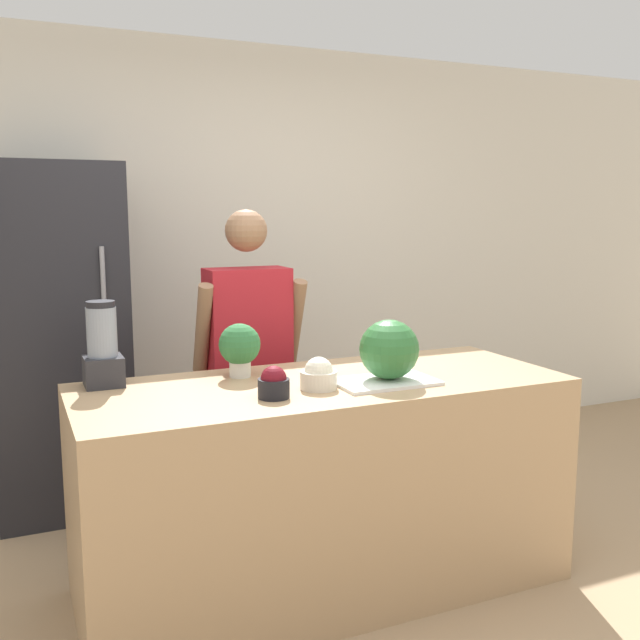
{
  "coord_description": "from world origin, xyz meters",
  "views": [
    {
      "loc": [
        -1.17,
        -2.21,
        1.59
      ],
      "look_at": [
        0.0,
        0.44,
        1.15
      ],
      "focal_mm": 40.0,
      "sensor_mm": 36.0,
      "label": 1
    }
  ],
  "objects_px": {
    "potted_plant": "(240,346)",
    "watermelon": "(389,349)",
    "bowl_cream": "(319,376)",
    "person": "(248,366)",
    "blender": "(103,349)",
    "bowl_cherries": "(274,384)",
    "refrigerator": "(58,340)"
  },
  "relations": [
    {
      "from": "potted_plant",
      "to": "watermelon",
      "type": "bearing_deg",
      "value": -32.73
    },
    {
      "from": "watermelon",
      "to": "bowl_cream",
      "type": "relative_size",
      "value": 1.67
    },
    {
      "from": "person",
      "to": "blender",
      "type": "height_order",
      "value": "person"
    },
    {
      "from": "bowl_cream",
      "to": "potted_plant",
      "type": "relative_size",
      "value": 0.65
    },
    {
      "from": "watermelon",
      "to": "potted_plant",
      "type": "xyz_separation_m",
      "value": [
        -0.53,
        0.34,
        -0.01
      ]
    },
    {
      "from": "bowl_cherries",
      "to": "blender",
      "type": "xyz_separation_m",
      "value": [
        -0.56,
        0.45,
        0.1
      ]
    },
    {
      "from": "watermelon",
      "to": "bowl_cream",
      "type": "height_order",
      "value": "watermelon"
    },
    {
      "from": "bowl_cherries",
      "to": "blender",
      "type": "relative_size",
      "value": 0.36
    },
    {
      "from": "watermelon",
      "to": "blender",
      "type": "relative_size",
      "value": 0.71
    },
    {
      "from": "watermelon",
      "to": "bowl_cherries",
      "type": "xyz_separation_m",
      "value": [
        -0.52,
        -0.04,
        -0.08
      ]
    },
    {
      "from": "bowl_cream",
      "to": "potted_plant",
      "type": "xyz_separation_m",
      "value": [
        -0.22,
        0.32,
        0.08
      ]
    },
    {
      "from": "bowl_cherries",
      "to": "refrigerator",
      "type": "bearing_deg",
      "value": 113.66
    },
    {
      "from": "refrigerator",
      "to": "bowl_cream",
      "type": "bearing_deg",
      "value": -59.03
    },
    {
      "from": "bowl_cream",
      "to": "potted_plant",
      "type": "bearing_deg",
      "value": 124.26
    },
    {
      "from": "refrigerator",
      "to": "potted_plant",
      "type": "distance_m",
      "value": 1.3
    },
    {
      "from": "person",
      "to": "watermelon",
      "type": "bearing_deg",
      "value": -69.57
    },
    {
      "from": "potted_plant",
      "to": "bowl_cream",
      "type": "bearing_deg",
      "value": -55.74
    },
    {
      "from": "person",
      "to": "bowl_cream",
      "type": "distance_m",
      "value": 0.86
    },
    {
      "from": "refrigerator",
      "to": "bowl_cherries",
      "type": "xyz_separation_m",
      "value": [
        0.66,
        -1.51,
        0.04
      ]
    },
    {
      "from": "bowl_cherries",
      "to": "bowl_cream",
      "type": "relative_size",
      "value": 0.84
    },
    {
      "from": "bowl_cherries",
      "to": "blender",
      "type": "bearing_deg",
      "value": 141.23
    },
    {
      "from": "bowl_cream",
      "to": "refrigerator",
      "type": "bearing_deg",
      "value": 120.97
    },
    {
      "from": "person",
      "to": "watermelon",
      "type": "height_order",
      "value": "person"
    },
    {
      "from": "person",
      "to": "bowl_cherries",
      "type": "relative_size",
      "value": 13.0
    },
    {
      "from": "bowl_cream",
      "to": "blender",
      "type": "distance_m",
      "value": 0.87
    },
    {
      "from": "watermelon",
      "to": "potted_plant",
      "type": "height_order",
      "value": "watermelon"
    },
    {
      "from": "blender",
      "to": "potted_plant",
      "type": "relative_size",
      "value": 1.51
    },
    {
      "from": "refrigerator",
      "to": "watermelon",
      "type": "distance_m",
      "value": 1.88
    },
    {
      "from": "watermelon",
      "to": "bowl_cherries",
      "type": "relative_size",
      "value": 1.99
    },
    {
      "from": "bowl_cherries",
      "to": "blender",
      "type": "height_order",
      "value": "blender"
    },
    {
      "from": "person",
      "to": "refrigerator",
      "type": "bearing_deg",
      "value": 144.84
    },
    {
      "from": "blender",
      "to": "potted_plant",
      "type": "bearing_deg",
      "value": -6.99
    }
  ]
}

